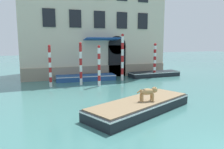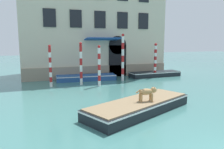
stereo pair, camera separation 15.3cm
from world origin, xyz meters
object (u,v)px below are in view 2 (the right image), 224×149
at_px(mooring_pole_1, 81,64).
at_px(boat_moored_far, 155,74).
at_px(boat_foreground, 139,106).
at_px(dog_on_deck, 148,92).
at_px(mooring_pole_0, 50,66).
at_px(mooring_pole_2, 123,57).
at_px(mooring_pole_3, 99,66).
at_px(mooring_pole_4, 155,60).
at_px(boat_moored_near_palazzo, 86,77).

bearing_deg(mooring_pole_1, boat_moored_far, 11.45).
relative_size(boat_foreground, mooring_pole_1, 1.87).
distance_m(dog_on_deck, mooring_pole_0, 9.83).
height_order(mooring_pole_2, mooring_pole_3, mooring_pole_2).
height_order(mooring_pole_1, mooring_pole_2, mooring_pole_2).
distance_m(boat_foreground, mooring_pole_2, 9.81).
bearing_deg(mooring_pole_4, mooring_pole_2, -171.34).
distance_m(mooring_pole_0, mooring_pole_4, 10.98).
distance_m(mooring_pole_0, mooring_pole_2, 6.93).
xyz_separation_m(boat_foreground, boat_moored_near_palazzo, (-0.42, 10.60, -0.06)).
bearing_deg(mooring_pole_1, mooring_pole_3, -39.56).
height_order(dog_on_deck, boat_moored_near_palazzo, dog_on_deck).
height_order(dog_on_deck, mooring_pole_1, mooring_pole_1).
bearing_deg(mooring_pole_1, dog_on_deck, -79.03).
xyz_separation_m(boat_moored_near_palazzo, mooring_pole_0, (-3.57, -2.06, 1.52)).
relative_size(dog_on_deck, boat_moored_near_palazzo, 0.20).
relative_size(mooring_pole_0, mooring_pole_2, 0.78).
distance_m(dog_on_deck, boat_moored_far, 12.60).
xyz_separation_m(boat_foreground, mooring_pole_3, (-0.04, 7.40, 1.44)).
height_order(boat_moored_near_palazzo, mooring_pole_0, mooring_pole_0).
bearing_deg(mooring_pole_2, mooring_pole_3, -149.06).
bearing_deg(boat_moored_near_palazzo, dog_on_deck, -80.80).
bearing_deg(mooring_pole_3, mooring_pole_0, 163.99).
bearing_deg(boat_moored_far, mooring_pole_0, -172.04).
bearing_deg(boat_foreground, mooring_pole_0, 91.47).
bearing_deg(mooring_pole_4, boat_moored_near_palazzo, 173.63).
bearing_deg(mooring_pole_4, mooring_pole_0, -173.50).
relative_size(dog_on_deck, mooring_pole_0, 0.33).
bearing_deg(mooring_pole_3, mooring_pole_4, 18.83).
bearing_deg(mooring_pole_4, dog_on_deck, -123.29).
relative_size(boat_foreground, boat_moored_far, 1.23).
relative_size(dog_on_deck, mooring_pole_2, 0.26).
xyz_separation_m(mooring_pole_0, mooring_pole_1, (2.61, -0.03, 0.10)).
xyz_separation_m(dog_on_deck, mooring_pole_1, (-1.70, 8.78, 0.74)).
distance_m(dog_on_deck, mooring_pole_3, 7.71).
bearing_deg(mooring_pole_0, mooring_pole_3, -16.01).
xyz_separation_m(boat_moored_near_palazzo, mooring_pole_2, (3.32, -1.43, 2.02)).
height_order(boat_foreground, mooring_pole_1, mooring_pole_1).
distance_m(mooring_pole_1, mooring_pole_4, 8.40).
distance_m(mooring_pole_1, mooring_pole_3, 1.74).
relative_size(mooring_pole_0, mooring_pole_4, 0.98).
distance_m(boat_moored_near_palazzo, mooring_pole_4, 7.55).
xyz_separation_m(boat_moored_near_palazzo, mooring_pole_1, (-0.96, -2.09, 1.62)).
height_order(boat_foreground, boat_moored_far, boat_foreground).
relative_size(mooring_pole_0, mooring_pole_1, 0.95).
distance_m(boat_moored_near_palazzo, boat_moored_far, 7.63).
xyz_separation_m(boat_moored_far, mooring_pole_4, (-0.28, -0.46, 1.56)).
bearing_deg(mooring_pole_0, dog_on_deck, -63.91).
distance_m(boat_moored_near_palazzo, mooring_pole_0, 4.39).
relative_size(boat_moored_near_palazzo, mooring_pole_2, 1.30).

